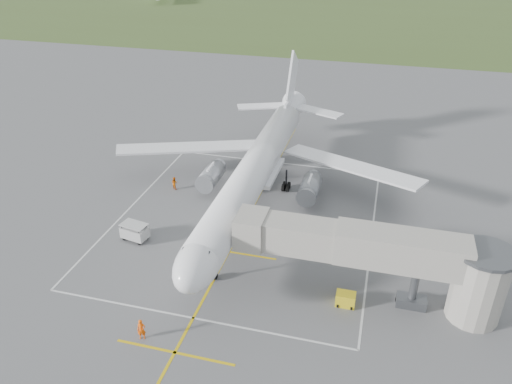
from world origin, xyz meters
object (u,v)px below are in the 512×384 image
(jet_bridge, at_px, (391,258))
(airliner, at_px, (256,169))
(ramp_worker_nose, at_px, (141,330))
(ramp_worker_wing, at_px, (174,183))
(gpu_unit, at_px, (345,299))
(baggage_cart, at_px, (135,232))

(jet_bridge, bearing_deg, airliner, 137.81)
(ramp_worker_nose, distance_m, ramp_worker_wing, 25.58)
(gpu_unit, xyz_separation_m, ramp_worker_nose, (-15.52, -8.31, 0.31))
(jet_bridge, bearing_deg, ramp_worker_wing, 151.00)
(airliner, bearing_deg, ramp_worker_nose, -97.44)
(jet_bridge, relative_size, ramp_worker_nose, 12.41)
(baggage_cart, bearing_deg, ramp_worker_wing, 102.95)
(baggage_cart, bearing_deg, jet_bridge, 3.97)
(gpu_unit, relative_size, baggage_cart, 0.57)
(gpu_unit, distance_m, ramp_worker_wing, 28.19)
(ramp_worker_nose, bearing_deg, ramp_worker_wing, 89.15)
(jet_bridge, xyz_separation_m, ramp_worker_nose, (-18.86, -9.76, -3.80))
(ramp_worker_wing, bearing_deg, airliner, -155.84)
(gpu_unit, xyz_separation_m, ramp_worker_wing, (-23.13, 16.11, 0.18))
(baggage_cart, height_order, ramp_worker_wing, baggage_cart)
(airliner, distance_m, jet_bridge, 21.22)
(jet_bridge, bearing_deg, gpu_unit, -156.59)
(baggage_cart, relative_size, ramp_worker_nose, 1.59)
(ramp_worker_nose, relative_size, ramp_worker_wing, 1.16)
(airliner, height_order, ramp_worker_nose, airliner)
(jet_bridge, height_order, baggage_cart, jet_bridge)
(jet_bridge, distance_m, gpu_unit, 5.49)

